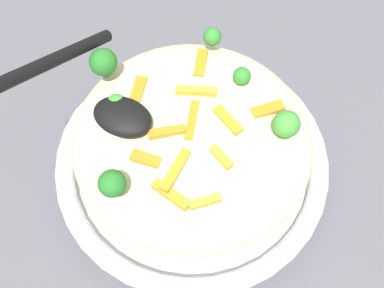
% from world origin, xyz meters
% --- Properties ---
extents(ground_plane, '(2.40, 2.40, 0.00)m').
position_xyz_m(ground_plane, '(0.00, 0.00, 0.00)').
color(ground_plane, '#4C4C51').
extents(serving_bowl, '(0.29, 0.29, 0.04)m').
position_xyz_m(serving_bowl, '(0.00, 0.00, 0.02)').
color(serving_bowl, silver).
rests_on(serving_bowl, ground_plane).
extents(pasta_mound, '(0.24, 0.23, 0.07)m').
position_xyz_m(pasta_mound, '(0.00, 0.00, 0.08)').
color(pasta_mound, beige).
rests_on(pasta_mound, serving_bowl).
extents(carrot_piece_0, '(0.02, 0.03, 0.01)m').
position_xyz_m(carrot_piece_0, '(0.02, -0.07, 0.11)').
color(carrot_piece_0, orange).
rests_on(carrot_piece_0, pasta_mound).
extents(carrot_piece_1, '(0.03, 0.01, 0.01)m').
position_xyz_m(carrot_piece_1, '(0.02, 0.05, 0.11)').
color(carrot_piece_1, orange).
rests_on(carrot_piece_1, pasta_mound).
extents(carrot_piece_2, '(0.02, 0.03, 0.01)m').
position_xyz_m(carrot_piece_2, '(0.06, -0.01, 0.11)').
color(carrot_piece_2, orange).
rests_on(carrot_piece_2, pasta_mound).
extents(carrot_piece_3, '(0.03, 0.02, 0.01)m').
position_xyz_m(carrot_piece_3, '(-0.04, 0.07, 0.11)').
color(carrot_piece_3, orange).
rests_on(carrot_piece_3, pasta_mound).
extents(carrot_piece_4, '(0.02, 0.04, 0.01)m').
position_xyz_m(carrot_piece_4, '(0.00, 0.00, 0.11)').
color(carrot_piece_4, orange).
rests_on(carrot_piece_4, pasta_mound).
extents(carrot_piece_5, '(0.03, 0.03, 0.01)m').
position_xyz_m(carrot_piece_5, '(-0.06, -0.04, 0.11)').
color(carrot_piece_5, orange).
rests_on(carrot_piece_5, pasta_mound).
extents(carrot_piece_6, '(0.03, 0.03, 0.01)m').
position_xyz_m(carrot_piece_6, '(0.02, 0.02, 0.11)').
color(carrot_piece_6, orange).
rests_on(carrot_piece_6, pasta_mound).
extents(carrot_piece_7, '(0.03, 0.02, 0.01)m').
position_xyz_m(carrot_piece_7, '(-0.04, 0.02, 0.11)').
color(carrot_piece_7, orange).
rests_on(carrot_piece_7, pasta_mound).
extents(carrot_piece_8, '(0.04, 0.02, 0.01)m').
position_xyz_m(carrot_piece_8, '(-0.01, 0.07, 0.11)').
color(carrot_piece_8, orange).
rests_on(carrot_piece_8, pasta_mound).
extents(carrot_piece_9, '(0.01, 0.04, 0.01)m').
position_xyz_m(carrot_piece_9, '(-0.01, 0.05, 0.11)').
color(carrot_piece_9, orange).
rests_on(carrot_piece_9, pasta_mound).
extents(carrot_piece_10, '(0.03, 0.02, 0.01)m').
position_xyz_m(carrot_piece_10, '(-0.03, -0.01, 0.11)').
color(carrot_piece_10, orange).
rests_on(carrot_piece_10, pasta_mound).
extents(carrot_piece_11, '(0.04, 0.02, 0.01)m').
position_xyz_m(carrot_piece_11, '(0.01, -0.03, 0.12)').
color(carrot_piece_11, orange).
rests_on(carrot_piece_11, pasta_mound).
extents(broccoli_floret_0, '(0.02, 0.02, 0.03)m').
position_xyz_m(broccoli_floret_0, '(0.03, 0.09, 0.12)').
color(broccoli_floret_0, '#205B1C').
rests_on(broccoli_floret_0, pasta_mound).
extents(broccoli_floret_1, '(0.02, 0.02, 0.02)m').
position_xyz_m(broccoli_floret_1, '(0.07, 0.02, 0.12)').
color(broccoli_floret_1, '#377928').
rests_on(broccoli_floret_1, pasta_mound).
extents(broccoli_floret_2, '(0.03, 0.03, 0.03)m').
position_xyz_m(broccoli_floret_2, '(-0.08, -0.03, 0.12)').
color(broccoli_floret_2, '#377928').
rests_on(broccoli_floret_2, pasta_mound).
extents(broccoli_floret_3, '(0.02, 0.02, 0.02)m').
position_xyz_m(broccoli_floret_3, '(-0.02, -0.06, 0.12)').
color(broccoli_floret_3, '#296820').
rests_on(broccoli_floret_3, pasta_mound).
extents(broccoli_floret_4, '(0.02, 0.02, 0.02)m').
position_xyz_m(broccoli_floret_4, '(0.02, -0.10, 0.12)').
color(broccoli_floret_4, '#296820').
rests_on(broccoli_floret_4, pasta_mound).
extents(broccoli_floret_5, '(0.03, 0.03, 0.03)m').
position_xyz_m(broccoli_floret_5, '(0.10, -0.02, 0.12)').
color(broccoli_floret_5, '#205B1C').
rests_on(broccoli_floret_5, pasta_mound).
extents(serving_spoon, '(0.11, 0.14, 0.08)m').
position_xyz_m(serving_spoon, '(0.08, 0.02, 0.13)').
color(serving_spoon, black).
rests_on(serving_spoon, pasta_mound).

